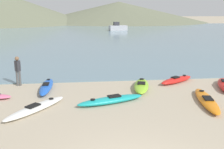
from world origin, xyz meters
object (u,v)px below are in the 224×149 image
Objects in this scene: person_near_waterline at (18,69)px; kayak_on_sand_2 at (111,100)px; kayak_on_sand_8 at (177,80)px; kayak_on_sand_3 at (46,87)px; moored_boat_2 at (118,27)px; kayak_on_sand_1 at (141,86)px; kayak_on_sand_7 at (207,100)px; kayak_on_sand_6 at (36,108)px.

kayak_on_sand_2 is at bearing -35.49° from person_near_waterline.
kayak_on_sand_8 is at bearing -2.34° from person_near_waterline.
moored_boat_2 is (9.46, 42.16, 0.52)m from kayak_on_sand_3.
kayak_on_sand_8 is (2.33, 1.01, -0.01)m from kayak_on_sand_1.
kayak_on_sand_7 is at bearing -23.16° from person_near_waterline.
moored_boat_2 reaches higher than kayak_on_sand_8.
kayak_on_sand_1 is 0.95× the size of kayak_on_sand_6.
person_near_waterline reaches higher than kayak_on_sand_1.
kayak_on_sand_7 is 10.00m from person_near_waterline.
kayak_on_sand_2 is 0.90× the size of kayak_on_sand_7.
kayak_on_sand_2 is at bearing 173.78° from kayak_on_sand_7.
person_near_waterline is (-9.16, 3.92, 0.81)m from kayak_on_sand_7.
kayak_on_sand_2 is 1.29× the size of kayak_on_sand_8.
kayak_on_sand_6 is (-0.04, -3.05, -0.04)m from kayak_on_sand_3.
kayak_on_sand_1 is 0.93× the size of kayak_on_sand_3.
kayak_on_sand_3 is 0.86× the size of kayak_on_sand_7.
kayak_on_sand_7 is 2.17× the size of person_near_waterline.
moored_boat_2 is at bearing 87.15° from kayak_on_sand_8.
kayak_on_sand_7 is 45.16m from moored_boat_2.
kayak_on_sand_8 is (7.40, 0.60, -0.01)m from kayak_on_sand_3.
kayak_on_sand_3 is 3.05m from kayak_on_sand_6.
kayak_on_sand_7 is (4.33, -0.47, -0.01)m from kayak_on_sand_2.
kayak_on_sand_2 is 4.35m from kayak_on_sand_7.
kayak_on_sand_8 reaches higher than kayak_on_sand_6.
moored_boat_2 reaches higher than kayak_on_sand_6.
kayak_on_sand_3 is (-3.20, 2.48, 0.02)m from kayak_on_sand_2.
moored_boat_2 is at bearing 87.54° from kayak_on_sand_7.
kayak_on_sand_3 is at bearing -30.50° from person_near_waterline.
kayak_on_sand_6 is 4.40m from person_near_waterline.
kayak_on_sand_2 is at bearing -143.76° from kayak_on_sand_8.
kayak_on_sand_7 is at bearing -87.97° from kayak_on_sand_8.
kayak_on_sand_3 reaches higher than kayak_on_sand_6.
kayak_on_sand_3 reaches higher than kayak_on_sand_8.
person_near_waterline is (-6.70, 1.38, 0.78)m from kayak_on_sand_1.
kayak_on_sand_6 is at bearing -152.68° from kayak_on_sand_1.
person_near_waterline is (-9.04, 0.37, 0.78)m from kayak_on_sand_8.
kayak_on_sand_8 is (-0.13, 3.55, 0.03)m from kayak_on_sand_7.
kayak_on_sand_6 is at bearing -68.24° from person_near_waterline.
kayak_on_sand_8 is (4.20, 3.08, 0.01)m from kayak_on_sand_2.
kayak_on_sand_2 is (-1.87, -2.07, -0.02)m from kayak_on_sand_1.
kayak_on_sand_3 is 2.06m from person_near_waterline.
kayak_on_sand_8 is (7.43, 3.65, 0.04)m from kayak_on_sand_6.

